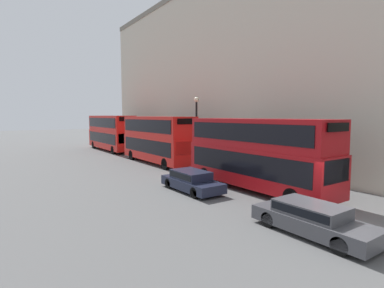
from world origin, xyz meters
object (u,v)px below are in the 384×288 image
at_px(pedestrian, 137,145).
at_px(bus_third_in_queue, 111,131).
at_px(bus_second_in_queue, 157,138).
at_px(car_hatchback, 191,180).
at_px(bus_leading, 256,151).
at_px(car_dark_sedan, 312,218).

bearing_deg(pedestrian, bus_third_in_queue, 143.21).
height_order(bus_second_in_queue, car_hatchback, bus_second_in_queue).
relative_size(bus_leading, car_dark_sedan, 2.18).
xyz_separation_m(car_dark_sedan, pedestrian, (6.16, 29.65, 0.06)).
bearing_deg(car_hatchback, bus_third_in_queue, 81.79).
relative_size(bus_leading, car_hatchback, 2.32).
relative_size(bus_second_in_queue, pedestrian, 6.49).
bearing_deg(pedestrian, car_hatchback, -106.00).
bearing_deg(bus_second_in_queue, car_hatchback, -107.61).
bearing_deg(car_hatchback, car_dark_sedan, -90.00).
bearing_deg(car_dark_sedan, bus_third_in_queue, 83.88).
height_order(car_dark_sedan, pedestrian, pedestrian).
height_order(bus_leading, car_hatchback, bus_leading).
relative_size(bus_second_in_queue, bus_third_in_queue, 0.94).
bearing_deg(car_dark_sedan, pedestrian, 78.26).
bearing_deg(bus_leading, bus_second_in_queue, 90.00).
distance_m(bus_second_in_queue, car_dark_sedan, 19.26).
distance_m(car_hatchback, pedestrian, 22.35).
height_order(bus_second_in_queue, pedestrian, bus_second_in_queue).
xyz_separation_m(bus_leading, pedestrian, (2.76, 23.52, -1.70)).
distance_m(bus_leading, bus_second_in_queue, 12.75).
height_order(bus_second_in_queue, bus_third_in_queue, bus_third_in_queue).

